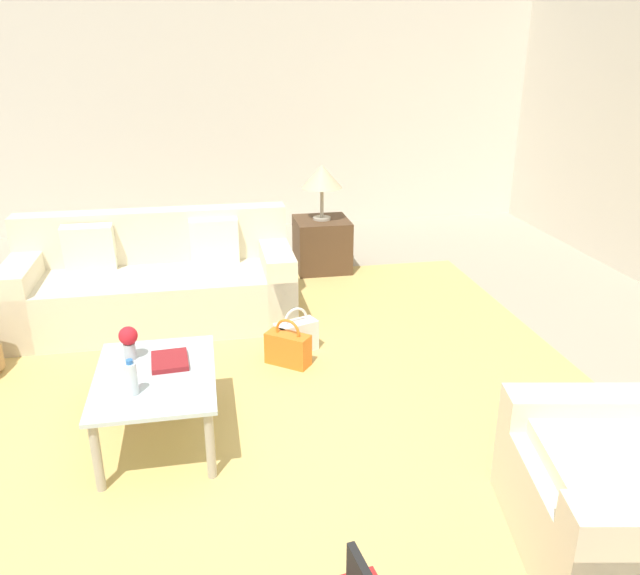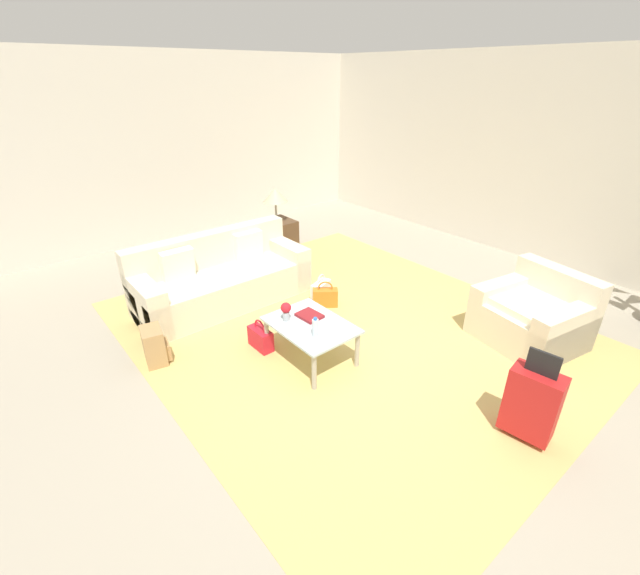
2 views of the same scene
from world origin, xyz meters
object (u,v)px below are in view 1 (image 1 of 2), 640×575
(water_bottle, at_px, (131,378))
(coffee_table_book, at_px, (170,361))
(coffee_table, at_px, (156,383))
(flower_vase, at_px, (129,340))
(table_lamp, at_px, (322,177))
(handbag_red, at_px, (115,382))
(side_table, at_px, (322,244))
(couch, at_px, (156,285))
(handbag_orange, at_px, (288,348))
(handbag_white, at_px, (296,336))

(water_bottle, distance_m, coffee_table_book, 0.38)
(water_bottle, bearing_deg, coffee_table, 153.43)
(flower_vase, xyz_separation_m, table_lamp, (-2.58, 1.65, 0.40))
(flower_vase, distance_m, handbag_red, 0.54)
(coffee_table_book, bearing_deg, side_table, 147.98)
(couch, relative_size, side_table, 4.15)
(side_table, bearing_deg, handbag_orange, -17.51)
(couch, relative_size, handbag_white, 6.24)
(flower_vase, relative_size, side_table, 0.38)
(coffee_table, height_order, table_lamp, table_lamp)
(flower_vase, bearing_deg, handbag_orange, 119.07)
(side_table, relative_size, handbag_red, 1.50)
(handbag_orange, height_order, handbag_red, same)
(side_table, xyz_separation_m, handbag_orange, (2.02, -0.64, -0.14))
(couch, xyz_separation_m, handbag_white, (0.81, 1.05, -0.18))
(coffee_table_book, distance_m, side_table, 3.04)
(coffee_table, relative_size, flower_vase, 4.46)
(coffee_table, relative_size, table_lamp, 1.66)
(couch, height_order, coffee_table, couch)
(water_bottle, relative_size, side_table, 0.38)
(flower_vase, bearing_deg, handbag_white, 124.55)
(coffee_table_book, height_order, table_lamp, table_lamp)
(coffee_table, relative_size, coffee_table_book, 3.58)
(couch, distance_m, water_bottle, 2.01)
(coffee_table_book, distance_m, handbag_orange, 1.08)
(flower_vase, bearing_deg, coffee_table, 34.29)
(coffee_table, relative_size, water_bottle, 4.48)
(flower_vase, height_order, side_table, flower_vase)
(couch, bearing_deg, handbag_orange, 43.66)
(handbag_red, bearing_deg, handbag_orange, 103.24)
(coffee_table, distance_m, side_table, 3.18)
(coffee_table, xyz_separation_m, flower_vase, (-0.22, -0.15, 0.18))
(handbag_red, xyz_separation_m, handbag_white, (-0.47, 1.26, 0.00))
(coffee_table_book, xyz_separation_m, table_lamp, (-2.68, 1.42, 0.51))
(coffee_table_book, relative_size, handbag_red, 0.71)
(handbag_orange, bearing_deg, water_bottle, -44.42)
(flower_vase, xyz_separation_m, handbag_white, (-0.76, 1.10, -0.43))
(water_bottle, distance_m, table_lamp, 3.43)
(table_lamp, distance_m, handbag_white, 2.07)
(side_table, xyz_separation_m, handbag_red, (2.29, -1.81, -0.14))
(couch, relative_size, water_bottle, 10.95)
(table_lamp, xyz_separation_m, handbag_orange, (2.02, -0.64, -0.83))
(water_bottle, bearing_deg, flower_vase, -173.21)
(table_lamp, height_order, handbag_white, table_lamp)
(handbag_orange, bearing_deg, flower_vase, -60.93)
(couch, xyz_separation_m, coffee_table, (1.79, 0.10, 0.07))
(couch, bearing_deg, side_table, 122.18)
(flower_vase, relative_size, handbag_white, 0.57)
(coffee_table, height_order, handbag_orange, coffee_table)
(couch, height_order, side_table, couch)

